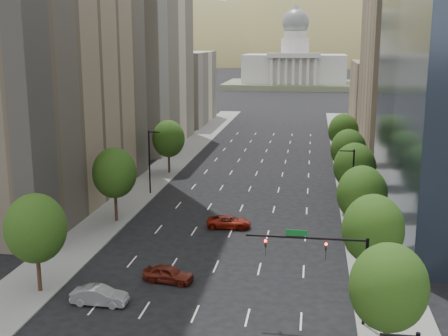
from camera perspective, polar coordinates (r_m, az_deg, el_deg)
The scene contains 23 objects.
sidewalk_left at distance 78.85m, azimuth -9.56°, elevation -3.33°, with size 6.00×200.00×0.15m, color slate.
sidewalk_right at distance 75.34m, azimuth 13.52°, elevation -4.26°, with size 6.00×200.00×0.15m, color slate.
midrise_cream_left at distance 119.87m, azimuth -7.79°, elevation 10.55°, with size 14.00×30.00×35.00m, color beige.
filler_left at distance 152.26m, azimuth -4.18°, elevation 7.81°, with size 14.00×26.00×18.00m, color beige.
parking_tan_right at distance 113.32m, azimuth 17.14°, elevation 8.74°, with size 14.00×30.00×30.00m, color #8C7759.
filler_right at distance 146.48m, azimuth 15.14°, elevation 6.84°, with size 14.00×26.00×16.00m, color #8C7759.
tree_right_0 at distance 40.60m, azimuth 15.72°, elevation -11.13°, with size 5.20×5.20×8.39m.
tree_right_1 at distance 50.70m, azimuth 14.30°, elevation -5.81°, with size 5.20×5.20×8.75m.
tree_right_2 at distance 62.21m, azimuth 13.27°, elevation -2.50°, with size 5.20×5.20×8.61m.
tree_right_3 at distance 73.79m, azimuth 12.59°, elevation 0.11°, with size 5.20×5.20×8.89m.
tree_right_4 at distance 87.57m, azimuth 12.00°, elevation 1.77°, with size 5.20×5.20×8.46m.
tree_right_5 at distance 103.28m, azimuth 11.54°, elevation 3.56°, with size 5.20×5.20×8.75m.
tree_left_0 at distance 51.89m, azimuth -17.85°, elevation -5.61°, with size 5.20×5.20×8.75m.
tree_left_1 at distance 69.60m, azimuth -10.60°, elevation -0.48°, with size 5.20×5.20×8.97m.
tree_left_2 at distance 94.10m, azimuth -5.42°, elevation 2.86°, with size 5.20×5.20×8.68m.
streetlight_rn at distance 69.12m, azimuth 12.34°, elevation -1.60°, with size 1.70×0.20×9.00m.
streetlight_ln at distance 81.77m, azimuth -7.22°, elevation 0.76°, with size 1.70×0.20×9.00m.
traffic_signal at distance 45.00m, azimuth 10.52°, elevation -8.78°, with size 9.12×0.40×7.38m.
capitol at distance 262.12m, azimuth 6.87°, elevation 9.61°, with size 60.00×40.00×35.20m.
foothills at distance 614.75m, azimuth 11.15°, elevation 6.74°, with size 720.00×413.00×263.00m.
car_maroon at distance 53.38m, azimuth -5.43°, elevation -10.21°, with size 1.84×4.57×1.56m, color #54180E.
car_silver at distance 50.06m, azimuth -12.01°, elevation -12.06°, with size 1.62×4.65×1.53m, color gray.
car_red_far at distance 67.64m, azimuth 0.47°, elevation -5.27°, with size 2.33×5.05×1.40m, color maroon.
Camera 1 is at (8.73, -11.96, 21.33)m, focal length 46.99 mm.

